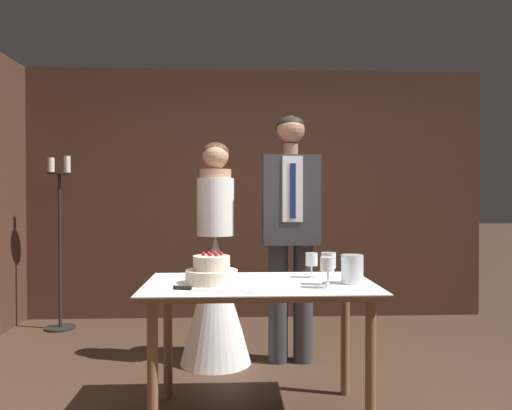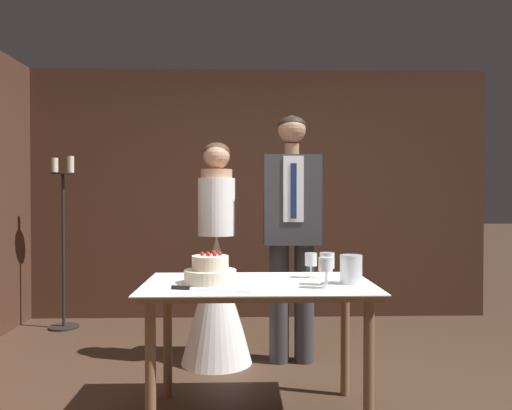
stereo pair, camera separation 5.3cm
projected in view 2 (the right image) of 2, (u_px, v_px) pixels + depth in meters
The scene contains 11 objects.
wall_back at pixel (254, 194), 5.25m from camera, with size 4.85×0.12×2.58m, color #472B1E.
cake_table at pixel (258, 299), 2.85m from camera, with size 1.30×0.77×0.77m.
tiered_cake at pixel (210, 272), 2.83m from camera, with size 0.30×0.30×0.18m.
cake_knife at pixel (195, 289), 2.62m from camera, with size 0.42×0.13×0.02m.
wine_glass_near at pixel (311, 260), 3.01m from camera, with size 0.07×0.07×0.15m.
wine_glass_middle at pixel (327, 261), 2.77m from camera, with size 0.08×0.08×0.18m.
wine_glass_far at pixel (325, 266), 2.67m from camera, with size 0.08×0.08×0.17m.
hurricane_candle at pixel (351, 270), 2.81m from camera, with size 0.13×0.13×0.16m.
bride at pixel (217, 282), 3.78m from camera, with size 0.54×0.54×1.67m.
groom at pixel (292, 224), 3.79m from camera, with size 0.43×0.25×1.87m.
candle_stand at pixel (63, 247), 4.77m from camera, with size 0.28×0.28×1.65m.
Camera 2 is at (-0.13, -2.72, 1.26)m, focal length 35.00 mm.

